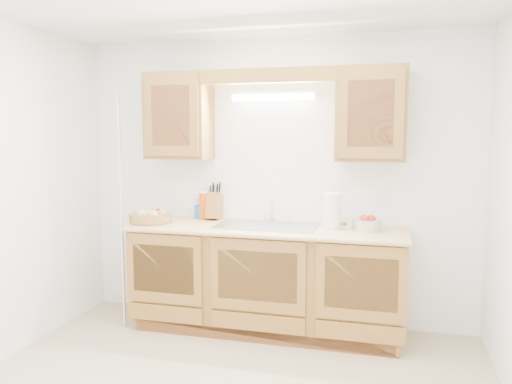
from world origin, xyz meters
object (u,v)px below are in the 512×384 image
(knife_block, at_px, (214,206))
(fruit_basket, at_px, (151,216))
(apple_bowl, at_px, (367,224))
(paper_towel, at_px, (332,211))

(knife_block, bearing_deg, fruit_basket, -148.18)
(fruit_basket, xyz_separation_m, apple_bowl, (1.85, 0.10, 0.00))
(knife_block, height_order, apple_bowl, knife_block)
(knife_block, bearing_deg, apple_bowl, -6.70)
(paper_towel, height_order, apple_bowl, paper_towel)
(fruit_basket, distance_m, paper_towel, 1.58)
(fruit_basket, bearing_deg, paper_towel, 4.35)
(fruit_basket, height_order, knife_block, knife_block)
(fruit_basket, height_order, apple_bowl, apple_bowl)
(knife_block, bearing_deg, paper_towel, -7.57)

